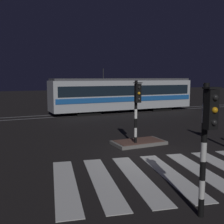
{
  "coord_description": "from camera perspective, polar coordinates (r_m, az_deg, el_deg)",
  "views": [
    {
      "loc": [
        -6.23,
        -9.5,
        3.38
      ],
      "look_at": [
        0.2,
        4.33,
        1.4
      ],
      "focal_mm": 43.29,
      "sensor_mm": 36.0,
      "label": 1
    }
  ],
  "objects": [
    {
      "name": "traffic_light_kerb_mid_left",
      "position": [
        6.62,
        19.5,
        -3.79
      ],
      "size": [
        0.36,
        0.42,
        3.25
      ],
      "color": "black",
      "rests_on": "ground"
    },
    {
      "name": "traffic_light_median_centre",
      "position": [
        12.99,
        5.27,
        1.81
      ],
      "size": [
        0.36,
        0.42,
        3.22
      ],
      "color": "black",
      "rests_on": "ground"
    },
    {
      "name": "traffic_island",
      "position": [
        13.82,
        5.64,
        -6.42
      ],
      "size": [
        2.6,
        1.42,
        0.18
      ],
      "color": "slate",
      "rests_on": "ground"
    },
    {
      "name": "rail_far",
      "position": [
        24.94,
        -10.24,
        -0.47
      ],
      "size": [
        80.0,
        0.12,
        0.03
      ],
      "primitive_type": "cube",
      "color": "#59595E",
      "rests_on": "ground"
    },
    {
      "name": "tram",
      "position": [
        26.18,
        2.47,
        3.8
      ],
      "size": [
        14.36,
        2.58,
        4.15
      ],
      "color": "silver",
      "rests_on": "ground"
    },
    {
      "name": "ground_plane",
      "position": [
        11.85,
        8.09,
        -9.24
      ],
      "size": [
        120.0,
        120.0,
        0.0
      ],
      "primitive_type": "plane",
      "color": "black"
    },
    {
      "name": "crosswalk_zebra",
      "position": [
        10.09,
        15.39,
        -12.37
      ],
      "size": [
        9.87,
        6.34,
        0.02
      ],
      "color": "silver",
      "rests_on": "ground"
    },
    {
      "name": "rail_near",
      "position": [
        23.57,
        -9.35,
        -0.91
      ],
      "size": [
        80.0,
        0.12,
        0.03
      ],
      "primitive_type": "cube",
      "color": "#59595E",
      "rests_on": "ground"
    }
  ]
}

